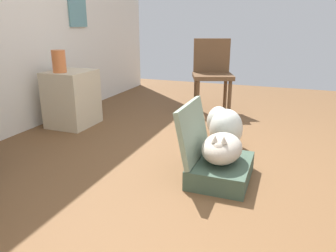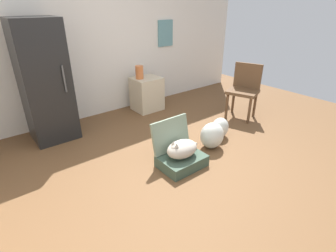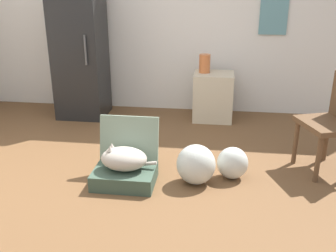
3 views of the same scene
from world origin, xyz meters
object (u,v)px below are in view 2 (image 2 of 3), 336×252
at_px(vase_tall, 139,72).
at_px(chair, 244,88).
at_px(plastic_bag_clear, 220,128).
at_px(plastic_bag_white, 212,135).
at_px(side_table, 147,94).
at_px(cat, 182,149).
at_px(refrigerator, 45,83).
at_px(suitcase_base, 182,161).

height_order(vase_tall, chair, chair).
distance_m(plastic_bag_clear, vase_tall, 1.73).
distance_m(plastic_bag_white, side_table, 1.72).
xyz_separation_m(cat, refrigerator, (-0.96, 1.75, 0.58)).
xyz_separation_m(vase_tall, chair, (1.23, -1.31, -0.20)).
height_order(refrigerator, chair, refrigerator).
relative_size(suitcase_base, plastic_bag_clear, 1.79).
bearing_deg(cat, side_table, 67.98).
xyz_separation_m(suitcase_base, plastic_bag_white, (0.62, 0.09, 0.11)).
height_order(suitcase_base, refrigerator, refrigerator).
relative_size(cat, vase_tall, 2.13).
xyz_separation_m(plastic_bag_clear, side_table, (-0.22, 1.57, 0.15)).
height_order(suitcase_base, side_table, side_table).
xyz_separation_m(suitcase_base, cat, (-0.01, 0.00, 0.17)).
relative_size(suitcase_base, vase_tall, 2.37).
bearing_deg(plastic_bag_clear, side_table, 97.80).
bearing_deg(side_table, cat, -112.02).
distance_m(plastic_bag_clear, refrigerator, 2.53).
relative_size(plastic_bag_clear, refrigerator, 0.18).
relative_size(suitcase_base, refrigerator, 0.32).
distance_m(refrigerator, chair, 3.07).
height_order(cat, plastic_bag_white, cat).
height_order(plastic_bag_clear, refrigerator, refrigerator).
height_order(plastic_bag_white, chair, chair).
distance_m(plastic_bag_white, plastic_bag_clear, 0.35).
distance_m(plastic_bag_white, chair, 1.32).
distance_m(plastic_bag_white, vase_tall, 1.81).
distance_m(suitcase_base, plastic_bag_clear, 0.97).
relative_size(side_table, chair, 0.66).
bearing_deg(cat, plastic_bag_white, 8.05).
bearing_deg(suitcase_base, side_table, 68.13).
bearing_deg(vase_tall, chair, -46.85).
bearing_deg(side_table, vase_tall, 168.17).
bearing_deg(refrigerator, vase_tall, 2.77).
distance_m(suitcase_base, side_table, 1.95).
height_order(cat, chair, chair).
bearing_deg(chair, suitcase_base, -94.31).
distance_m(cat, side_table, 1.94).
xyz_separation_m(plastic_bag_clear, refrigerator, (-1.90, 1.52, 0.68)).
bearing_deg(vase_tall, side_table, -11.83).
bearing_deg(plastic_bag_white, cat, -171.95).
relative_size(cat, plastic_bag_white, 1.33).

